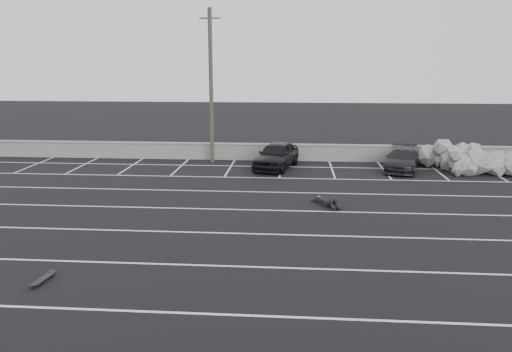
# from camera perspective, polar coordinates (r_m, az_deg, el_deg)

# --- Properties ---
(ground) EXTENTS (120.00, 120.00, 0.00)m
(ground) POSITION_cam_1_polar(r_m,az_deg,el_deg) (18.38, -1.35, -6.60)
(ground) COLOR black
(ground) RESTS_ON ground
(seawall) EXTENTS (50.00, 0.45, 1.06)m
(seawall) POSITION_cam_1_polar(r_m,az_deg,el_deg) (31.78, 1.17, 2.81)
(seawall) COLOR gray
(seawall) RESTS_ON ground
(stall_lines) EXTENTS (36.00, 20.05, 0.01)m
(stall_lines) POSITION_cam_1_polar(r_m,az_deg,el_deg) (22.57, -0.44, -2.85)
(stall_lines) COLOR silver
(stall_lines) RESTS_ON ground
(car_left) EXTENTS (2.95, 4.87, 1.55)m
(car_left) POSITION_cam_1_polar(r_m,az_deg,el_deg) (29.34, 2.36, 2.40)
(car_left) COLOR black
(car_left) RESTS_ON ground
(car_right) EXTENTS (2.81, 4.57, 1.24)m
(car_right) POSITION_cam_1_polar(r_m,az_deg,el_deg) (30.05, 16.33, 1.83)
(car_right) COLOR black
(car_right) RESTS_ON ground
(utility_pole) EXTENTS (1.23, 0.25, 9.26)m
(utility_pole) POSITION_cam_1_polar(r_m,az_deg,el_deg) (30.88, -5.16, 10.20)
(utility_pole) COLOR #4C4238
(utility_pole) RESTS_ON ground
(trash_bin) EXTENTS (0.73, 0.73, 0.88)m
(trash_bin) POSITION_cam_1_polar(r_m,az_deg,el_deg) (31.72, 17.27, 2.02)
(trash_bin) COLOR #27272A
(trash_bin) RESTS_ON ground
(riprap_pile) EXTENTS (5.39, 4.22, 1.47)m
(riprap_pile) POSITION_cam_1_polar(r_m,az_deg,el_deg) (30.91, 23.64, 1.46)
(riprap_pile) COLOR #9B9891
(riprap_pile) RESTS_ON ground
(person) EXTENTS (2.65, 3.02, 0.47)m
(person) POSITION_cam_1_polar(r_m,az_deg,el_deg) (22.27, 7.79, -2.57)
(person) COLOR black
(person) RESTS_ON ground
(skateboard) EXTENTS (0.33, 0.90, 0.11)m
(skateboard) POSITION_cam_1_polar(r_m,az_deg,el_deg) (15.79, -23.18, -10.76)
(skateboard) COLOR black
(skateboard) RESTS_ON ground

